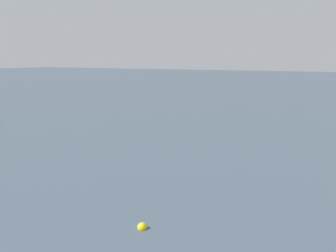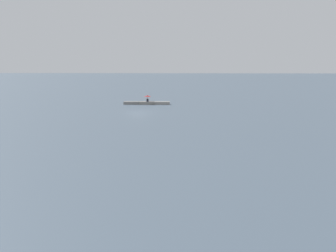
{
  "view_description": "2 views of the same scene",
  "coord_description": "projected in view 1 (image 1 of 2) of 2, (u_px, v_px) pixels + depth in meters",
  "views": [
    {
      "loc": [
        32.54,
        55.3,
        9.33
      ],
      "look_at": [
        2.4,
        37.94,
        3.25
      ],
      "focal_mm": 41.81,
      "sensor_mm": 36.0,
      "label": 1
    },
    {
      "loc": [
        -9.08,
        85.68,
        9.01
      ],
      "look_at": [
        -6.34,
        27.05,
        1.31
      ],
      "focal_mm": 54.3,
      "sensor_mm": 36.0,
      "label": 2
    }
  ],
  "objects": [
    {
      "name": "mooring_buoy_near",
      "position": [
        142.0,
        227.0,
        21.59
      ],
      "size": [
        0.54,
        0.54,
        0.54
      ],
      "color": "yellow",
      "rests_on": "ground_plane"
    }
  ]
}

